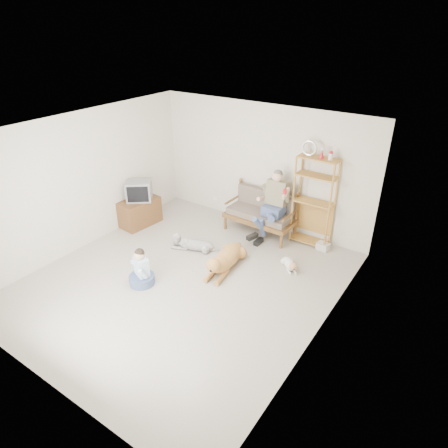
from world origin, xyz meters
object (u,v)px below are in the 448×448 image
Objects in this scene: etagere at (314,201)px; golden_retriever at (225,260)px; tv_stand at (140,212)px; loveseat at (261,211)px.

etagere is 1.43× the size of golden_retriever.
etagere is 2.16m from golden_retriever.
tv_stand reaches higher than golden_retriever.
tv_stand is 2.64m from golden_retriever.
loveseat is at bearing -172.07° from etagere.
etagere is (1.08, 0.15, 0.47)m from loveseat.
loveseat is 1.68m from golden_retriever.
loveseat is 2.75m from tv_stand.
tv_stand is at bearing -158.56° from etagere.
loveseat is 1.00× the size of golden_retriever.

